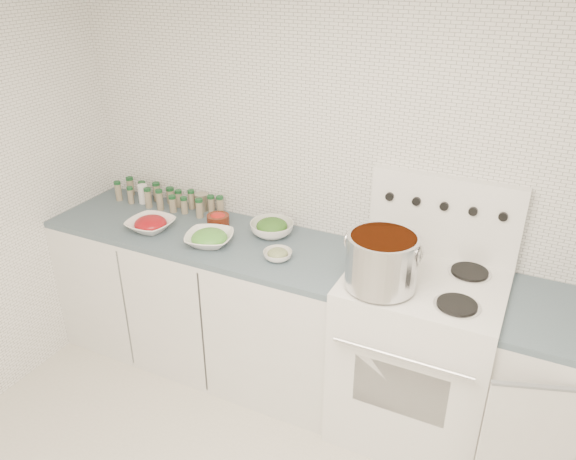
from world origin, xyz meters
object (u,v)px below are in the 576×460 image
object	(u,v)px
bowl_tomato	(151,224)
bowl_snowpea	(209,238)
stove	(417,351)
stock_pot	(382,259)

from	to	relation	value
bowl_tomato	bowl_snowpea	distance (m)	0.41
bowl_tomato	bowl_snowpea	bearing A→B (deg)	-0.12
bowl_tomato	stove	bearing A→B (deg)	3.73
stock_pot	bowl_tomato	size ratio (longest dim) A/B	1.34
bowl_snowpea	stock_pot	bearing A→B (deg)	-3.81
bowl_tomato	stock_pot	bearing A→B (deg)	-2.75
stove	bowl_snowpea	bearing A→B (deg)	-174.95
bowl_snowpea	stove	bearing A→B (deg)	5.05
stove	stock_pot	size ratio (longest dim) A/B	3.82
stove	stock_pot	bearing A→B (deg)	-136.62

